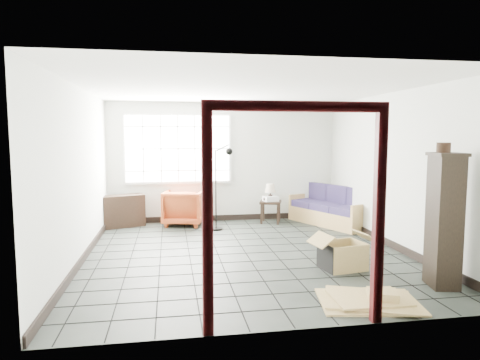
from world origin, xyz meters
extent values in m
plane|color=black|center=(0.00, 0.00, 0.00)|extent=(5.50, 5.50, 0.00)
cube|color=silver|center=(0.00, 2.75, 1.30)|extent=(5.00, 0.02, 2.60)
cube|color=silver|center=(0.00, -2.75, 1.30)|extent=(5.00, 0.02, 2.60)
cube|color=silver|center=(-2.50, 0.00, 1.30)|extent=(0.02, 5.50, 2.60)
cube|color=silver|center=(2.50, 0.00, 1.30)|extent=(0.02, 5.50, 2.60)
cube|color=white|center=(0.00, 0.00, 2.60)|extent=(5.00, 5.50, 0.02)
cube|color=black|center=(0.00, 2.73, 0.06)|extent=(4.95, 0.03, 0.12)
cube|color=black|center=(-2.48, 0.00, 0.06)|extent=(0.03, 5.45, 0.12)
cube|color=black|center=(2.48, 0.00, 0.06)|extent=(0.03, 5.45, 0.12)
cube|color=silver|center=(-1.00, 2.71, 1.60)|extent=(2.32, 0.06, 1.52)
cube|color=white|center=(-1.00, 2.67, 1.60)|extent=(2.20, 0.02, 1.40)
cube|color=#3B0D0F|center=(-0.85, -2.70, 1.05)|extent=(0.10, 0.08, 2.10)
cube|color=#3B0D0F|center=(0.85, -2.70, 1.05)|extent=(0.10, 0.08, 2.10)
cube|color=#3B0D0F|center=(0.00, -2.70, 2.15)|extent=(1.80, 0.08, 0.10)
cube|color=tan|center=(2.15, 1.92, 0.16)|extent=(1.36, 1.87, 0.31)
cube|color=tan|center=(2.53, 1.10, 0.28)|extent=(0.66, 0.34, 0.56)
cube|color=tan|center=(1.77, 2.73, 0.28)|extent=(0.66, 0.34, 0.56)
cube|color=tan|center=(2.43, 2.05, 0.48)|extent=(0.79, 1.61, 0.61)
cube|color=#1C183D|center=(2.37, 1.39, 0.38)|extent=(0.80, 0.77, 0.14)
cube|color=#1C183D|center=(2.60, 1.49, 0.59)|extent=(0.34, 0.56, 0.45)
cube|color=#1C183D|center=(2.13, 1.91, 0.38)|extent=(0.80, 0.77, 0.14)
cube|color=#1C183D|center=(2.36, 2.02, 0.59)|extent=(0.34, 0.56, 0.45)
cube|color=#1C183D|center=(1.89, 2.43, 0.38)|extent=(0.80, 0.77, 0.14)
cube|color=#1C183D|center=(2.12, 2.54, 0.59)|extent=(0.34, 0.56, 0.45)
imported|color=#943515|center=(-0.90, 2.40, 0.41)|extent=(0.93, 0.90, 0.81)
cube|color=black|center=(0.95, 2.30, 0.45)|extent=(0.55, 0.55, 0.05)
cube|color=black|center=(0.73, 2.19, 0.22)|extent=(0.06, 0.06, 0.44)
cube|color=black|center=(1.06, 2.08, 0.22)|extent=(0.06, 0.06, 0.44)
cube|color=black|center=(0.85, 2.52, 0.22)|extent=(0.06, 0.06, 0.44)
cube|color=black|center=(1.18, 2.41, 0.22)|extent=(0.06, 0.06, 0.44)
cylinder|color=black|center=(0.96, 2.34, 0.54)|extent=(0.10, 0.10, 0.13)
cylinder|color=black|center=(0.96, 2.34, 0.65)|extent=(0.02, 0.02, 0.09)
cone|color=beige|center=(0.96, 2.34, 0.75)|extent=(0.27, 0.27, 0.18)
cube|color=silver|center=(0.95, 2.26, 0.53)|extent=(0.34, 0.29, 0.11)
cylinder|color=black|center=(0.80, 2.23, 0.53)|extent=(0.03, 0.07, 0.06)
cylinder|color=black|center=(-0.28, 1.81, 0.02)|extent=(0.32, 0.32, 0.03)
cylinder|color=black|center=(-0.28, 1.81, 0.81)|extent=(0.03, 0.03, 1.58)
cylinder|color=black|center=(-0.15, 1.79, 1.64)|extent=(0.27, 0.09, 0.14)
sphere|color=black|center=(-0.02, 1.77, 1.57)|extent=(0.17, 0.17, 0.14)
cube|color=black|center=(-2.15, 2.40, 0.33)|extent=(0.91, 0.61, 0.66)
cube|color=black|center=(-2.15, 2.40, 0.34)|extent=(0.84, 0.54, 0.03)
cube|color=black|center=(2.15, -1.88, 0.83)|extent=(0.38, 0.46, 1.65)
cube|color=black|center=(2.15, -1.88, 1.65)|extent=(0.43, 0.51, 0.04)
cylinder|color=black|center=(2.11, -1.85, 1.73)|extent=(0.20, 0.20, 0.12)
cube|color=olive|center=(1.21, -1.00, 0.01)|extent=(0.62, 0.53, 0.02)
cube|color=black|center=(0.94, -1.04, 0.19)|extent=(0.09, 0.44, 0.38)
cube|color=olive|center=(1.48, -0.96, 0.19)|extent=(0.09, 0.44, 0.38)
cube|color=olive|center=(1.25, -1.22, 0.19)|extent=(0.55, 0.11, 0.38)
cube|color=olive|center=(1.17, -0.78, 0.19)|extent=(0.55, 0.11, 0.38)
cube|color=olive|center=(0.86, -1.06, 0.44)|extent=(0.28, 0.47, 0.15)
cube|color=olive|center=(1.56, -0.94, 0.44)|extent=(0.28, 0.47, 0.15)
cube|color=olive|center=(1.01, -2.23, 0.01)|extent=(1.22, 0.96, 0.02)
cube|color=olive|center=(1.01, -2.23, 0.03)|extent=(1.15, 1.01, 0.02)
cube|color=olive|center=(1.01, -2.23, 0.06)|extent=(0.83, 0.61, 0.02)
cube|color=olive|center=(1.13, -2.31, 0.11)|extent=(0.39, 0.35, 0.09)
camera|label=1|loc=(-1.19, -6.59, 1.88)|focal=32.00mm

